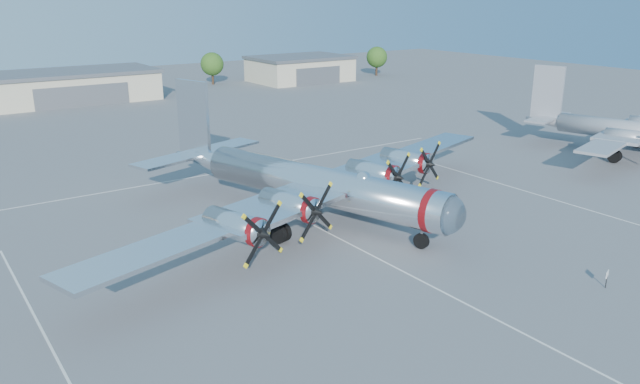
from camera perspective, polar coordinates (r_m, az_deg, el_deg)
ground at (r=46.49m, az=3.73°, el=-5.28°), size 260.00×260.00×0.00m
parking_lines at (r=45.25m, az=5.12°, el=-5.97°), size 60.00×50.08×0.01m
hangar_center at (r=119.42m, az=-21.78°, el=8.98°), size 28.60×14.60×5.40m
hangar_east at (r=138.36m, az=-1.83°, el=11.22°), size 20.60×14.60×5.40m
tree_east at (r=134.75m, az=-9.84°, el=11.45°), size 4.80×4.80×6.64m
tree_far_east at (r=148.48m, az=5.22°, el=12.18°), size 4.80×4.80×6.64m
main_bomber_b29 at (r=53.03m, az=-1.28°, el=-2.30°), size 54.62×44.70×10.45m
twin_engine_east at (r=82.53m, az=25.34°, el=3.25°), size 35.31×29.28×9.70m
info_placard at (r=44.32m, az=24.77°, el=-6.99°), size 0.59×0.26×1.17m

